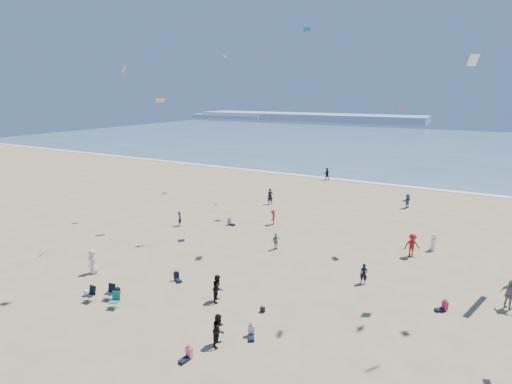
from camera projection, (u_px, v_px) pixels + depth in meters
The scene contains 12 objects.
ground at pixel (150, 344), 21.17m from camera, with size 220.00×220.00×0.00m, color tan.
ocean at pixel (414, 145), 101.75m from camera, with size 220.00×100.00×0.06m, color #476B84.
surf_line at pixel (365, 182), 59.33m from camera, with size 220.00×1.20×0.08m, color white.
headland_far at pixel (306, 117), 193.26m from camera, with size 110.00×20.00×3.20m, color #7A8EA8.
headland_near at pixel (231, 116), 208.00m from camera, with size 40.00×14.00×2.00m, color #7A8EA8.
standing_flyers at pixel (321, 247), 32.10m from camera, with size 28.89×48.68×1.95m.
seated_group at pixel (255, 284), 26.94m from camera, with size 21.30×19.29×0.84m.
chair_cluster at pixel (105, 296), 25.23m from camera, with size 2.69×1.46×1.00m.
white_tote at pixel (87, 293), 26.21m from camera, with size 0.35×0.20×0.40m, color white.
black_backpack at pixel (118, 290), 26.56m from camera, with size 0.30×0.22×0.38m, color black.
navy_bag at pixel (263, 309), 24.25m from camera, with size 0.28×0.18×0.34m, color black.
kites_aloft at pixel (411, 54), 24.19m from camera, with size 35.89×41.11×29.34m.
Camera 1 is at (13.94, -13.51, 12.98)m, focal length 28.00 mm.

